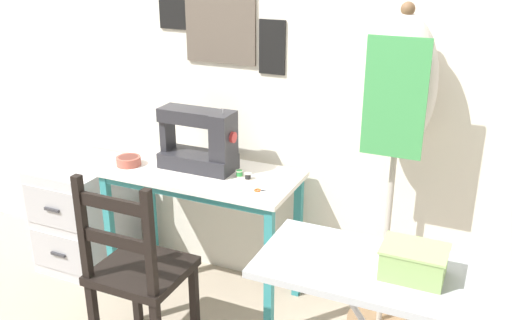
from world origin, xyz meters
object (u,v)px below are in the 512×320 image
Objects in this scene: sewing_machine at (202,142)px; scissors at (262,191)px; filing_cabinet at (85,214)px; wooden_chair at (138,272)px; ironing_board at (425,292)px; thread_spool_mid_table at (248,176)px; storage_box at (414,262)px; fabric_bowl at (129,161)px; thread_spool_near_machine at (239,173)px; dress_form at (399,106)px.

sewing_machine is 0.44m from scissors.
wooden_chair is at bearing -35.54° from filing_cabinet.
ironing_board is (1.24, -0.84, -0.03)m from sewing_machine.
ironing_board is (0.84, -0.70, 0.11)m from scissors.
ironing_board is at bearing -39.87° from thread_spool_mid_table.
storage_box is (0.92, -0.81, 0.20)m from thread_spool_mid_table.
scissors is at bearing -1.35° from fabric_bowl.
sewing_machine is 11.01× the size of thread_spool_mid_table.
sewing_machine is 1.46m from storage_box.
sewing_machine reaches higher than fabric_bowl.
sewing_machine reaches higher than wooden_chair.
thread_spool_near_machine is (-0.18, 0.12, 0.01)m from scissors.
wooden_chair is at bearing -117.49° from thread_spool_mid_table.
fabric_bowl is 0.60m from thread_spool_near_machine.
sewing_machine is 0.25× the size of dress_form.
filing_cabinet is 2.24m from storage_box.
thread_spool_mid_table is 0.04× the size of wooden_chair.
thread_spool_near_machine is 0.02× the size of dress_form.
filing_cabinet is at bearing 158.27° from ironing_board.
sewing_machine is 10.24× the size of thread_spool_near_machine.
thread_spool_near_machine is (0.22, -0.01, -0.13)m from sewing_machine.
thread_spool_mid_table is 1.26m from ironing_board.
thread_spool_mid_table is 0.80m from dress_form.
dress_form reaches higher than sewing_machine.
wooden_chair is 0.90× the size of ironing_board.
scissors is 0.21m from thread_spool_near_machine.
storage_box reaches higher than ironing_board.
wooden_chair is (-0.41, -0.45, -0.29)m from scissors.
dress_form is at bearing 107.32° from ironing_board.
dress_form is (1.75, 0.10, 0.84)m from filing_cabinet.
sewing_machine reaches higher than storage_box.
fabric_bowl is at bearing 178.65° from scissors.
wooden_chair is 1.37m from dress_form.
dress_form is 1.01m from ironing_board.
thread_spool_mid_table is 0.02× the size of dress_form.
ironing_board is at bearing 5.83° from storage_box.
wooden_chair is 1.34m from storage_box.
sewing_machine is at bearing 88.31° from wooden_chair.
storage_box reaches higher than scissors.
scissors is at bearing 47.59° from wooden_chair.
storage_box is at bearing -11.98° from wooden_chair.
sewing_machine is at bearing 173.99° from thread_spool_mid_table.
filing_cabinet is (-0.42, 0.09, -0.44)m from fabric_bowl.
thread_spool_mid_table is (0.27, -0.03, -0.13)m from sewing_machine.
filing_cabinet is 0.40× the size of dress_form.
dress_form reaches higher than storage_box.
scissors is at bearing 140.13° from ironing_board.
dress_form reaches higher than thread_spool_mid_table.
fabric_bowl reaches higher than filing_cabinet.
scissors is 0.07× the size of dress_form.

